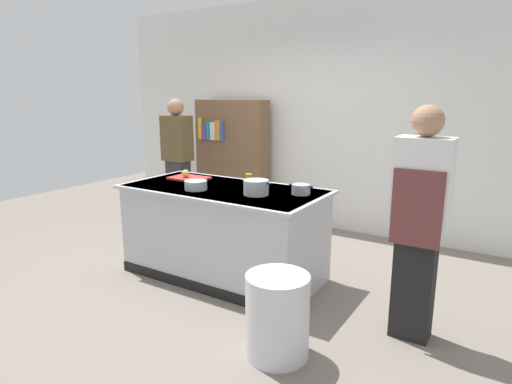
% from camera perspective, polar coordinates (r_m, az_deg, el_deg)
% --- Properties ---
extents(ground_plane, '(10.00, 10.00, 0.00)m').
position_cam_1_polar(ground_plane, '(4.48, -4.15, -10.77)').
color(ground_plane, slate).
extents(back_wall, '(6.40, 0.12, 3.00)m').
position_cam_1_polar(back_wall, '(5.93, 7.85, 9.94)').
color(back_wall, white).
rests_on(back_wall, ground_plane).
extents(counter_island, '(1.98, 0.98, 0.90)m').
position_cam_1_polar(counter_island, '(4.31, -4.25, -5.10)').
color(counter_island, '#B7BABF').
rests_on(counter_island, ground_plane).
extents(cutting_board, '(0.40, 0.28, 0.02)m').
position_cam_1_polar(cutting_board, '(4.67, -8.78, 1.82)').
color(cutting_board, red).
rests_on(cutting_board, counter_island).
extents(onion, '(0.08, 0.08, 0.08)m').
position_cam_1_polar(onion, '(4.66, -9.24, 2.42)').
color(onion, tan).
rests_on(onion, cutting_board).
extents(stock_pot, '(0.29, 0.23, 0.13)m').
position_cam_1_polar(stock_pot, '(3.89, 0.02, 0.62)').
color(stock_pot, '#B7BABF').
rests_on(stock_pot, counter_island).
extents(sauce_pan, '(0.24, 0.17, 0.09)m').
position_cam_1_polar(sauce_pan, '(3.93, 5.92, 0.36)').
color(sauce_pan, '#99999E').
rests_on(sauce_pan, counter_island).
extents(mixing_bowl, '(0.21, 0.21, 0.09)m').
position_cam_1_polar(mixing_bowl, '(4.14, -7.91, 0.90)').
color(mixing_bowl, '#B7BABF').
rests_on(mixing_bowl, counter_island).
extents(juice_cup, '(0.07, 0.07, 0.10)m').
position_cam_1_polar(juice_cup, '(4.37, -0.98, 1.76)').
color(juice_cup, yellow).
rests_on(juice_cup, counter_island).
extents(trash_bin, '(0.44, 0.44, 0.59)m').
position_cam_1_polar(trash_bin, '(3.11, 2.82, -15.92)').
color(trash_bin, silver).
rests_on(trash_bin, ground_plane).
extents(person_chef, '(0.38, 0.25, 1.72)m').
position_cam_1_polar(person_chef, '(3.31, 20.63, -3.40)').
color(person_chef, black).
rests_on(person_chef, ground_plane).
extents(person_guest, '(0.38, 0.24, 1.72)m').
position_cam_1_polar(person_guest, '(5.98, -10.24, 4.20)').
color(person_guest, '#2F2F2F').
rests_on(person_guest, ground_plane).
extents(bookshelf, '(1.10, 0.31, 1.70)m').
position_cam_1_polar(bookshelf, '(6.31, -3.19, 4.30)').
color(bookshelf, brown).
rests_on(bookshelf, ground_plane).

